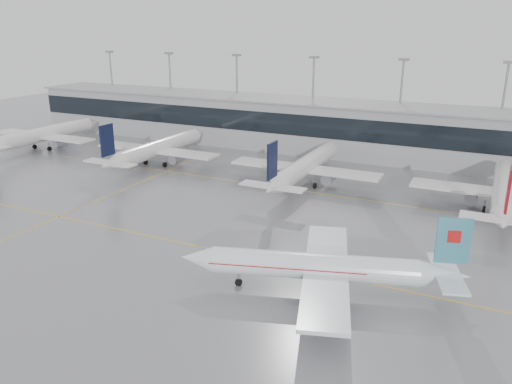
% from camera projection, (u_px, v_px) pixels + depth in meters
% --- Properties ---
extents(ground, '(320.00, 320.00, 0.00)m').
position_uv_depth(ground, '(218.00, 251.00, 69.05)').
color(ground, gray).
rests_on(ground, ground).
extents(taxi_line_main, '(120.00, 0.25, 0.01)m').
position_uv_depth(taxi_line_main, '(218.00, 251.00, 69.05)').
color(taxi_line_main, gold).
rests_on(taxi_line_main, ground).
extents(taxi_line_north, '(120.00, 0.25, 0.01)m').
position_uv_depth(taxi_line_north, '(297.00, 190.00, 94.67)').
color(taxi_line_north, gold).
rests_on(taxi_line_north, ground).
extents(taxi_line_cross, '(0.25, 60.00, 0.01)m').
position_uv_depth(taxi_line_cross, '(120.00, 191.00, 94.30)').
color(taxi_line_cross, gold).
rests_on(taxi_line_cross, ground).
extents(terminal, '(180.00, 15.00, 12.00)m').
position_uv_depth(terminal, '(346.00, 129.00, 120.11)').
color(terminal, '#939397').
rests_on(terminal, ground).
extents(terminal_glass, '(180.00, 0.20, 5.00)m').
position_uv_depth(terminal_glass, '(338.00, 129.00, 113.19)').
color(terminal_glass, black).
rests_on(terminal_glass, ground).
extents(terminal_roof, '(182.00, 16.00, 0.40)m').
position_uv_depth(terminal_roof, '(348.00, 104.00, 118.16)').
color(terminal_roof, gray).
rests_on(terminal_roof, ground).
extents(light_masts, '(156.40, 1.00, 22.60)m').
position_uv_depth(light_masts, '(355.00, 96.00, 122.92)').
color(light_masts, gray).
rests_on(light_masts, ground).
extents(air_canada_jet, '(32.58, 25.84, 10.08)m').
position_uv_depth(air_canada_jet, '(325.00, 268.00, 57.29)').
color(air_canada_jet, white).
rests_on(air_canada_jet, ground).
extents(parked_jet_a, '(29.64, 36.96, 11.72)m').
position_uv_depth(parked_jet_a, '(44.00, 134.00, 125.67)').
color(parked_jet_a, silver).
rests_on(parked_jet_a, ground).
extents(parked_jet_b, '(29.64, 36.96, 11.72)m').
position_uv_depth(parked_jet_b, '(157.00, 148.00, 111.16)').
color(parked_jet_b, silver).
rests_on(parked_jet_b, ground).
extents(parked_jet_c, '(29.64, 36.96, 11.72)m').
position_uv_depth(parked_jet_c, '(305.00, 167.00, 96.65)').
color(parked_jet_c, silver).
rests_on(parked_jet_c, ground).
extents(parked_jet_d, '(29.64, 36.96, 11.72)m').
position_uv_depth(parked_jet_d, '(504.00, 191.00, 82.15)').
color(parked_jet_d, silver).
rests_on(parked_jet_d, ground).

